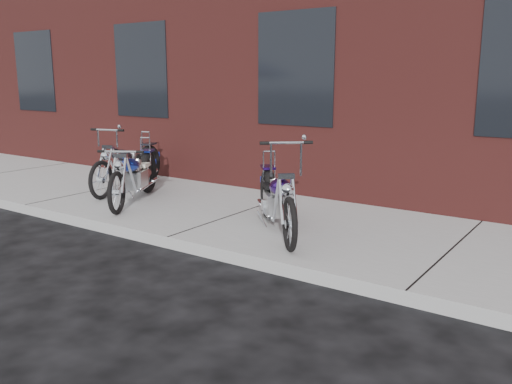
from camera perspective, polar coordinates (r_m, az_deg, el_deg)
The scene contains 5 objects.
ground at distance 6.79m, azimuth -9.26°, elevation -5.90°, with size 120.00×120.00×0.00m, color black.
sidewalk at distance 7.87m, azimuth -1.69°, elevation -2.69°, with size 22.00×3.00×0.15m, color #9D9D9D.
chopper_purple at distance 6.81m, azimuth 2.23°, elevation -0.98°, with size 1.54×1.66×1.21m.
chopper_blue at distance 8.66m, azimuth -12.65°, elevation 1.53°, with size 1.14×1.94×0.94m.
chopper_third at distance 9.63m, azimuth -13.26°, elevation 2.55°, with size 0.78×2.13×1.11m.
Camera 1 is at (4.53, -4.62, 2.07)m, focal length 38.00 mm.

